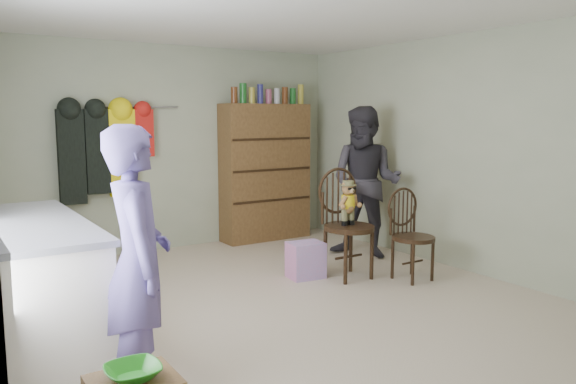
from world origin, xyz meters
TOP-DOWN VIEW (x-y plane):
  - ground_plane at (0.00, 0.00)m, footprint 5.00×5.00m
  - room_walls at (0.00, 0.53)m, footprint 5.00×5.00m
  - counter at (-1.95, 0.00)m, footprint 0.64×1.86m
  - bowl at (-1.85, -1.82)m, footprint 0.24×0.24m
  - chair_front at (1.02, 0.31)m, footprint 0.51×0.51m
  - chair_far at (1.52, -0.10)m, footprint 0.41×0.41m
  - striped_bag at (0.66, 0.50)m, footprint 0.38×0.31m
  - person_left at (-1.54, -0.96)m, footprint 0.50×0.65m
  - person_right at (1.74, 0.84)m, footprint 1.01×1.08m
  - dresser at (1.25, 2.30)m, footprint 1.20×0.39m
  - coat_rack at (-0.83, 2.38)m, footprint 1.42×0.12m

SIDE VIEW (x-z plane):
  - ground_plane at x=0.00m, z-range 0.00..0.00m
  - striped_bag at x=0.66m, z-range 0.00..0.37m
  - counter at x=-1.95m, z-range 0.00..0.94m
  - chair_far at x=1.52m, z-range 0.03..0.96m
  - bowl at x=-1.85m, z-range 0.53..0.58m
  - chair_front at x=1.02m, z-range 0.09..1.21m
  - person_left at x=-1.54m, z-range 0.00..1.60m
  - person_right at x=1.74m, z-range 0.00..1.76m
  - dresser at x=1.25m, z-range -0.11..1.95m
  - coat_rack at x=-0.83m, z-range 0.70..1.80m
  - room_walls at x=0.00m, z-range -0.92..4.08m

